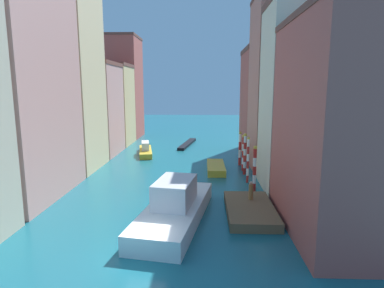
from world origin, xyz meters
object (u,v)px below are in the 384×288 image
mooring_pole_4 (240,148)px  motorboat_1 (145,150)px  mooring_pole_2 (245,153)px  person_on_dock (251,191)px  motorboat_0 (216,167)px  mooring_pole_0 (255,168)px  gondola_black (187,144)px  mooring_pole_3 (243,152)px  waterfront_dock (250,210)px  vaporetto_white (175,207)px  mooring_pole_1 (248,160)px

mooring_pole_4 → motorboat_1: mooring_pole_4 is taller
mooring_pole_2 → motorboat_1: mooring_pole_2 is taller
mooring_pole_4 → person_on_dock: bearing=-92.5°
motorboat_0 → motorboat_1: size_ratio=0.80×
mooring_pole_0 → mooring_pole_2: 6.35m
gondola_black → motorboat_0: (4.35, -17.40, 0.17)m
mooring_pole_2 → gondola_black: bearing=111.8°
mooring_pole_0 → person_on_dock: bearing=-102.3°
mooring_pole_3 → mooring_pole_0: bearing=-89.1°
motorboat_0 → mooring_pole_4: bearing=42.9°
motorboat_1 → gondola_black: bearing=54.6°
mooring_pole_2 → mooring_pole_4: size_ratio=1.09×
mooring_pole_3 → motorboat_1: bearing=145.8°
waterfront_dock → mooring_pole_0: 5.99m
motorboat_0 → motorboat_1: bearing=137.7°
person_on_dock → vaporetto_white: 6.70m
motorboat_1 → vaporetto_white: bearing=-74.6°
person_on_dock → mooring_pole_1: (0.65, 7.10, 1.06)m
mooring_pole_1 → motorboat_0: mooring_pole_1 is taller
mooring_pole_4 → motorboat_0: (-3.12, -2.89, -1.85)m
mooring_pole_3 → motorboat_1: size_ratio=0.56×
mooring_pole_1 → motorboat_0: 6.09m
motorboat_1 → mooring_pole_1: bearing=-46.6°
vaporetto_white → gondola_black: (-0.83, 32.31, -0.83)m
motorboat_0 → motorboat_1: motorboat_1 is taller
mooring_pole_2 → vaporetto_white: size_ratio=0.39×
person_on_dock → vaporetto_white: bearing=-153.4°
waterfront_dock → motorboat_1: size_ratio=0.91×
mooring_pole_1 → mooring_pole_2: size_ratio=1.02×
mooring_pole_3 → mooring_pole_2: bearing=-90.9°
waterfront_dock → gondola_black: waterfront_dock is taller
mooring_pole_2 → gondola_black: mooring_pole_2 is taller
mooring_pole_1 → gondola_black: mooring_pole_1 is taller
mooring_pole_1 → vaporetto_white: 12.17m
person_on_dock → mooring_pole_0: size_ratio=0.34×
person_on_dock → mooring_pole_0: (0.89, 4.07, 0.90)m
mooring_pole_2 → mooring_pole_4: 4.41m
gondola_black → vaporetto_white: bearing=-88.5°
waterfront_dock → mooring_pole_4: 16.43m
mooring_pole_1 → waterfront_dock: bearing=-96.0°
mooring_pole_1 → gondola_black: (-7.46, 22.21, -2.24)m
mooring_pole_1 → mooring_pole_2: (0.09, 3.31, -0.02)m
person_on_dock → mooring_pole_4: bearing=87.5°
vaporetto_white → motorboat_1: 25.04m
mooring_pole_0 → mooring_pole_3: size_ratio=1.02×
waterfront_dock → vaporetto_white: vaporetto_white is taller
mooring_pole_2 → gondola_black: (-7.56, 18.90, -2.21)m
mooring_pole_4 → motorboat_0: size_ratio=0.69×
mooring_pole_1 → mooring_pole_3: mooring_pole_1 is taller
vaporetto_white → motorboat_1: bearing=105.4°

